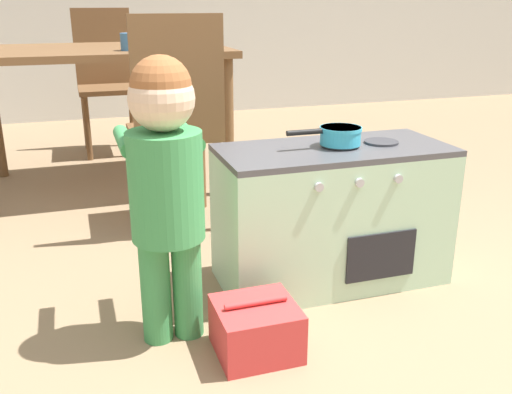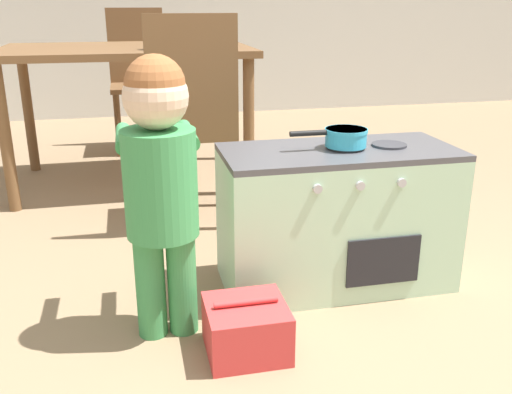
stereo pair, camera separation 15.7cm
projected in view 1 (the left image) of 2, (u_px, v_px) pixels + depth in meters
name	position (u px, v px, depth m)	size (l,w,h in m)	color
play_kitchen	(332.00, 215.00, 1.99)	(0.79, 0.37, 0.50)	#B2DBB7
toy_pot	(340.00, 134.00, 1.91)	(0.26, 0.14, 0.06)	#38B2D6
child_figure	(165.00, 173.00, 1.55)	(0.23, 0.34, 0.83)	#3D9351
toy_basket	(256.00, 329.00, 1.61)	(0.23, 0.22, 0.17)	#D13838
dining_table	(101.00, 65.00, 2.91)	(1.27, 0.82, 0.73)	brown
dining_chair_near	(176.00, 121.00, 2.38)	(0.37, 0.37, 0.91)	brown
dining_chair_far	(106.00, 78.00, 3.69)	(0.37, 0.37, 0.91)	brown
cup_on_table	(130.00, 42.00, 2.71)	(0.09, 0.09, 0.08)	teal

